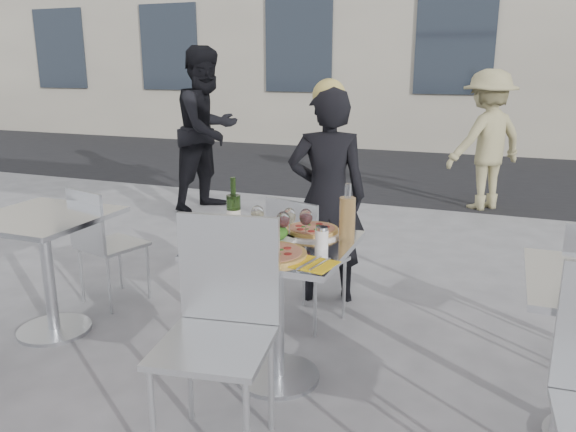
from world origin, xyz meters
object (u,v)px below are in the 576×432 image
(pedestrian_b, at_px, (486,140))
(napkin_left, at_px, (203,251))
(main_table, at_px, (277,283))
(wineglass_white_b, at_px, (289,217))
(side_chair_lfar, at_px, (101,237))
(wine_bottle, at_px, (234,211))
(pizza_far, at_px, (312,231))
(wineglass_white_a, at_px, (258,215))
(carafe, at_px, (347,218))
(sugar_shaker, at_px, (322,238))
(pedestrian_a, at_px, (208,130))
(wineglass_red_a, at_px, (283,221))
(wineglass_red_b, at_px, (306,218))
(pizza_near, at_px, (269,253))
(napkin_right, at_px, (314,264))
(woman_diner, at_px, (327,197))
(salad_plate, at_px, (273,234))
(chair_far, at_px, (301,251))
(side_table_left, at_px, (45,249))
(chair_near, at_px, (221,315))

(pedestrian_b, relative_size, napkin_left, 7.34)
(main_table, bearing_deg, wineglass_white_b, 74.87)
(side_chair_lfar, relative_size, wine_bottle, 2.78)
(pizza_far, bearing_deg, wineglass_white_b, -125.95)
(pedestrian_b, distance_m, wineglass_white_a, 4.30)
(carafe, xyz_separation_m, sugar_shaker, (-0.08, -0.17, -0.06))
(pedestrian_a, height_order, wineglass_red_a, pedestrian_a)
(pedestrian_b, bearing_deg, side_chair_lfar, 12.40)
(wineglass_red_b, bearing_deg, pizza_near, -103.12)
(napkin_right, bearing_deg, woman_diner, 116.10)
(sugar_shaker, relative_size, wineglass_white_b, 0.68)
(pizza_far, height_order, wineglass_white_a, wineglass_white_a)
(carafe, bearing_deg, pizza_far, 166.08)
(pedestrian_a, bearing_deg, salad_plate, -130.33)
(chair_far, distance_m, pizza_far, 0.54)
(woman_diner, bearing_deg, side_chair_lfar, 4.99)
(wineglass_white_a, xyz_separation_m, wineglass_red_a, (0.17, -0.06, 0.00))
(salad_plate, bearing_deg, wineglass_white_b, 54.49)
(woman_diner, xyz_separation_m, pizza_far, (0.20, -0.90, 0.03))
(pedestrian_b, xyz_separation_m, carafe, (-0.50, -4.11, 0.08))
(side_table_left, height_order, pedestrian_a, pedestrian_a)
(pedestrian_b, distance_m, napkin_left, 4.66)
(wineglass_red_a, bearing_deg, napkin_right, -46.04)
(woman_diner, xyz_separation_m, wineglass_white_a, (-0.06, -1.02, 0.12))
(side_table_left, relative_size, woman_diner, 0.51)
(wineglass_red_a, bearing_deg, main_table, -134.52)
(pizza_near, distance_m, salad_plate, 0.23)
(carafe, bearing_deg, napkin_left, -143.93)
(pizza_near, xyz_separation_m, wineglass_red_b, (0.07, 0.31, 0.10))
(pizza_near, bearing_deg, woman_diner, 95.44)
(main_table, xyz_separation_m, sugar_shaker, (0.23, -0.00, 0.26))
(chair_near, distance_m, pizza_near, 0.39)
(napkin_left, bearing_deg, wineglass_white_b, 37.95)
(carafe, bearing_deg, side_table_left, -174.77)
(side_table_left, relative_size, carafe, 2.59)
(wineglass_white_b, distance_m, wineglass_red_a, 0.08)
(main_table, bearing_deg, wineglass_red_b, 45.88)
(main_table, xyz_separation_m, pedestrian_a, (-2.12, 3.13, 0.37))
(chair_near, height_order, wineglass_white_b, chair_near)
(carafe, xyz_separation_m, napkin_right, (-0.04, -0.40, -0.11))
(pedestrian_b, bearing_deg, salad_plate, 32.02)
(wine_bottle, bearing_deg, salad_plate, -14.76)
(side_table_left, bearing_deg, wineglass_red_a, 0.88)
(wine_bottle, xyz_separation_m, carafe, (0.59, 0.08, 0.00))
(pedestrian_b, distance_m, carafe, 4.14)
(woman_diner, relative_size, pedestrian_b, 0.94)
(wine_bottle, bearing_deg, napkin_left, -88.57)
(chair_far, bearing_deg, carafe, 147.87)
(pedestrian_a, bearing_deg, wineglass_red_a, -129.63)
(salad_plate, bearing_deg, main_table, -33.51)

